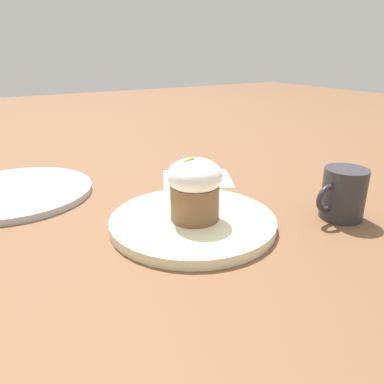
% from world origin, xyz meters
% --- Properties ---
extents(ground_plane, '(4.00, 4.00, 0.00)m').
position_xyz_m(ground_plane, '(0.00, 0.00, 0.00)').
color(ground_plane, brown).
extents(dessert_plate, '(0.26, 0.26, 0.02)m').
position_xyz_m(dessert_plate, '(0.00, 0.00, 0.01)').
color(dessert_plate, beige).
rests_on(dessert_plate, ground_plane).
extents(carrot_cake, '(0.09, 0.09, 0.10)m').
position_xyz_m(carrot_cake, '(0.00, 0.01, 0.07)').
color(carrot_cake, brown).
rests_on(carrot_cake, dessert_plate).
extents(spoon, '(0.08, 0.13, 0.01)m').
position_xyz_m(spoon, '(-0.02, -0.01, 0.02)').
color(spoon, silver).
rests_on(spoon, dessert_plate).
extents(coffee_cup, '(0.10, 0.07, 0.09)m').
position_xyz_m(coffee_cup, '(-0.23, 0.10, 0.04)').
color(coffee_cup, '#2D2D33').
rests_on(coffee_cup, ground_plane).
extents(side_plate, '(0.29, 0.29, 0.01)m').
position_xyz_m(side_plate, '(0.23, -0.29, 0.01)').
color(side_plate, '#B2B7BC').
rests_on(side_plate, ground_plane).
extents(paper_napkin, '(0.19, 0.18, 0.00)m').
position_xyz_m(paper_napkin, '(-0.13, -0.19, 0.00)').
color(paper_napkin, white).
rests_on(paper_napkin, ground_plane).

